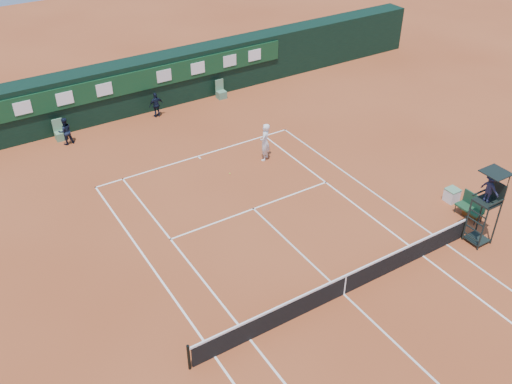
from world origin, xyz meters
TOP-DOWN VIEW (x-y plane):
  - ground at (0.00, 0.00)m, footprint 90.00×90.00m
  - court_lines at (0.00, 0.00)m, footprint 11.05×23.85m
  - tennis_net at (0.00, 0.00)m, footprint 12.90×0.10m
  - back_wall at (0.00, 18.74)m, footprint 40.00×1.65m
  - linesman_chair_left at (-5.50, 17.48)m, footprint 0.55×0.50m
  - linesman_chair_right at (4.50, 17.48)m, footprint 0.55×0.50m
  - umpire_chair at (6.68, -0.51)m, footprint 0.96×0.95m
  - player_bench at (7.83, 0.85)m, footprint 0.56×1.20m
  - tennis_bag at (7.88, 0.77)m, footprint 0.46×0.81m
  - cooler at (8.06, 2.12)m, footprint 0.57×0.57m
  - tennis_ball at (0.55, 9.51)m, footprint 0.07×0.07m
  - player at (2.79, 9.81)m, footprint 0.87×0.85m
  - ball_kid_left at (-5.35, 16.80)m, footprint 0.75×0.59m
  - ball_kid_right at (0.08, 17.23)m, footprint 0.89×0.41m

SIDE VIEW (x-z plane):
  - ground at x=0.00m, z-range 0.00..0.00m
  - court_lines at x=0.00m, z-range 0.00..0.01m
  - tennis_ball at x=0.55m, z-range 0.00..0.07m
  - tennis_bag at x=7.88m, z-range 0.00..0.28m
  - linesman_chair_left at x=-5.50m, z-range -0.26..0.89m
  - linesman_chair_right at x=4.50m, z-range -0.26..0.89m
  - cooler at x=8.06m, z-range 0.00..0.65m
  - tennis_net at x=0.00m, z-range -0.04..1.06m
  - player_bench at x=7.83m, z-range 0.05..1.15m
  - ball_kid_right at x=0.08m, z-range 0.00..1.48m
  - ball_kid_left at x=-5.35m, z-range 0.00..1.53m
  - player at x=2.79m, z-range 0.00..2.02m
  - back_wall at x=0.00m, z-range 0.01..3.01m
  - umpire_chair at x=6.68m, z-range 0.75..4.17m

